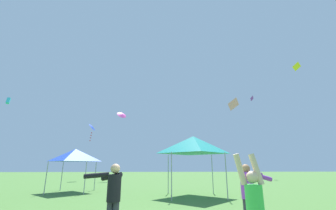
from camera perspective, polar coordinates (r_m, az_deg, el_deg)
The scene contains 11 objects.
person_flyer_green at distance 4.55m, azimuth 21.66°, elevation -23.33°, with size 0.54×0.31×1.89m.
person_watcher_purple at distance 6.71m, azimuth 20.33°, elevation -20.24°, with size 0.95×0.61×1.71m.
person_companion_black at distance 6.02m, azimuth -14.27°, elevation -21.30°, with size 0.97×0.49×1.72m.
canopy_tent_blue at distance 16.53m, azimuth -23.08°, elevation -11.94°, with size 2.60×2.60×2.79m.
canopy_tent_teal at distance 13.30m, azimuth 6.64°, elevation -10.28°, with size 3.16×3.16×3.38m.
kite_cyan_box at distance 24.03m, azimuth -36.22°, elevation 0.91°, with size 0.40×0.54×0.63m.
kite_pink_diamond at distance 17.71m, azimuth 16.59°, elevation 0.23°, with size 0.76×0.90×0.64m.
kite_purple_diamond at distance 38.05m, azimuth 20.97°, elevation 1.61°, with size 0.61×0.58×0.63m.
kite_yellow_diamond at distance 26.77m, azimuth 30.48°, elevation 8.66°, with size 0.79×0.93×0.50m.
kite_magenta_delta at distance 29.54m, azimuth -11.96°, elevation -2.45°, with size 1.57×1.49×1.01m.
kite_blue_delta at distance 29.98m, azimuth -19.13°, elevation -5.54°, with size 0.98×1.22×2.33m.
Camera 1 is at (-0.63, -5.33, 1.66)m, focal length 23.38 mm.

